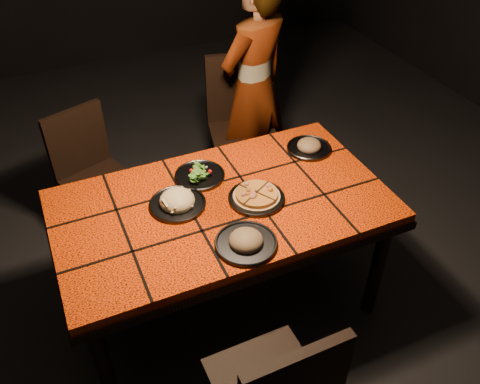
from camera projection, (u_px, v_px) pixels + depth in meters
name	position (u px, v px, depth m)	size (l,w,h in m)	color
room_shell	(218.00, 55.00, 1.97)	(6.04, 7.04, 3.08)	black
dining_table	(223.00, 214.00, 2.50)	(1.62, 0.92, 0.75)	#E83A07
chair_far_left	(90.00, 167.00, 3.12)	(0.49, 0.49, 0.84)	black
chair_far_right	(241.00, 118.00, 3.43)	(0.52, 0.52, 0.97)	black
diner	(254.00, 88.00, 3.32)	(0.56, 0.37, 1.53)	brown
plate_pizza	(256.00, 197.00, 2.45)	(0.31, 0.31, 0.04)	#313236
plate_pasta	(177.00, 202.00, 2.41)	(0.27, 0.27, 0.09)	#313236
plate_salad	(200.00, 173.00, 2.59)	(0.26, 0.26, 0.07)	#313236
plate_mushroom_a	(246.00, 241.00, 2.21)	(0.28, 0.28, 0.09)	#313236
plate_mushroom_b	(309.00, 146.00, 2.78)	(0.24, 0.24, 0.08)	#313236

